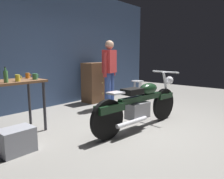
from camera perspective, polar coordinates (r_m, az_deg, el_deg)
name	(u,v)px	position (r m, az deg, el deg)	size (l,w,h in m)	color
ground_plane	(141,130)	(3.90, 7.73, -10.59)	(12.00, 12.00, 0.00)	gray
back_wall	(49,46)	(5.71, -16.56, 11.17)	(8.00, 0.12, 3.10)	#384C70
workbench	(1,89)	(3.82, -27.44, 0.22)	(1.30, 0.64, 0.90)	brown
motorcycle	(140,104)	(3.88, 7.53, -3.78)	(2.19, 0.60, 1.00)	black
person_standing	(109,71)	(5.35, -0.69, 5.00)	(0.55, 0.31, 1.67)	#385197
shop_stool	(137,86)	(5.73, 6.81, 0.92)	(0.32, 0.32, 0.64)	#B2B2B7
wooden_dresser	(97,82)	(6.11, -4.11, 1.96)	(0.80, 0.47, 1.10)	brown
storage_bin	(17,141)	(3.24, -24.10, -12.31)	(0.44, 0.32, 0.34)	gray
mug_green_speckled	(35,77)	(3.89, -19.82, 3.28)	(0.12, 0.08, 0.10)	#3D7F4C
mug_yellow_tall	(18,78)	(3.71, -23.84, 2.83)	(0.11, 0.07, 0.11)	yellow
mug_orange_travel	(28,76)	(4.13, -21.58, 3.46)	(0.10, 0.07, 0.10)	orange
bottle	(6,76)	(3.61, -26.49, 3.18)	(0.06, 0.06, 0.24)	#4C8C4C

